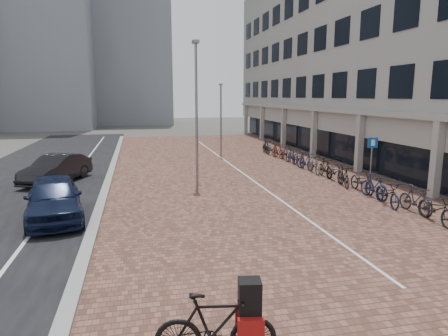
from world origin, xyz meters
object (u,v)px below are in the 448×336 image
car_navy (54,198)px  hero_bike (216,326)px  parking_sign (372,154)px  car_dark (56,169)px

car_navy → hero_bike: bearing=-75.6°
hero_bike → parking_sign: parking_sign is taller
car_dark → parking_sign: (15.11, -4.03, 0.87)m
car_dark → parking_sign: size_ratio=1.82×
car_navy → parking_sign: parking_sign is taller
car_navy → parking_sign: (14.04, 2.43, 0.80)m
car_navy → hero_bike: 9.68m
hero_bike → parking_sign: bearing=-32.2°
car_navy → hero_bike: car_navy is taller
hero_bike → parking_sign: (9.96, 11.21, 0.95)m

